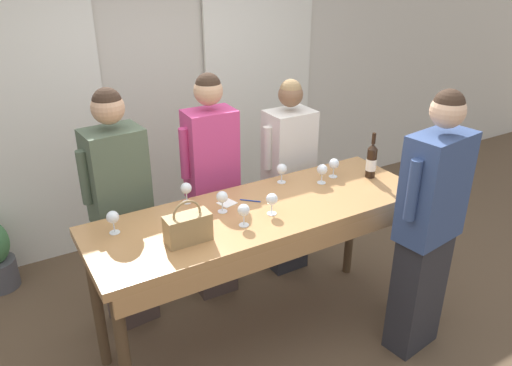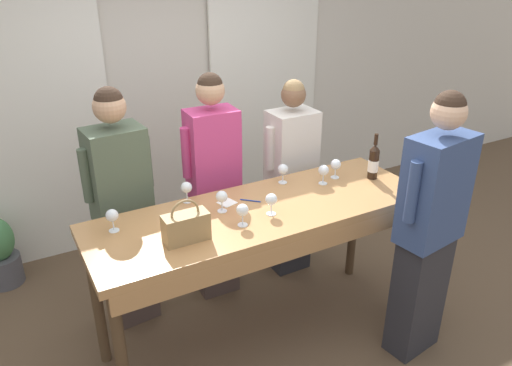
{
  "view_description": "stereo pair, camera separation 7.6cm",
  "coord_description": "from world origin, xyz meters",
  "px_view_note": "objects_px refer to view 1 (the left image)",
  "views": [
    {
      "loc": [
        -1.48,
        -2.44,
        2.56
      ],
      "look_at": [
        0.0,
        0.08,
        1.2
      ],
      "focal_mm": 35.0,
      "sensor_mm": 36.0,
      "label": 1
    },
    {
      "loc": [
        -1.41,
        -2.48,
        2.56
      ],
      "look_at": [
        0.0,
        0.08,
        1.2
      ],
      "focal_mm": 35.0,
      "sensor_mm": 36.0,
      "label": 2
    }
  ],
  "objects_px": {
    "wine_glass_front_left": "(409,173)",
    "wine_glass_center_right": "(322,170)",
    "guest_cream_sweater": "(288,178)",
    "wine_glass_back_mid": "(113,218)",
    "handbag": "(188,227)",
    "wine_glass_front_mid": "(282,169)",
    "wine_glass_back_right": "(222,197)",
    "host_pouring": "(428,228)",
    "wine_bottle": "(371,161)",
    "guest_olive_jacket": "(121,211)",
    "wine_glass_front_right": "(272,200)",
    "wine_glass_back_left": "(186,189)",
    "wine_glass_center_mid": "(244,211)",
    "guest_pink_top": "(212,187)",
    "tasting_bar": "(264,225)",
    "wine_glass_center_left": "(334,164)"
  },
  "relations": [
    {
      "from": "wine_bottle",
      "to": "wine_glass_center_mid",
      "type": "height_order",
      "value": "wine_bottle"
    },
    {
      "from": "wine_glass_front_mid",
      "to": "wine_glass_back_mid",
      "type": "height_order",
      "value": "same"
    },
    {
      "from": "tasting_bar",
      "to": "wine_glass_center_mid",
      "type": "xyz_separation_m",
      "value": [
        -0.21,
        -0.11,
        0.22
      ]
    },
    {
      "from": "wine_glass_front_left",
      "to": "guest_cream_sweater",
      "type": "distance_m",
      "value": 1.03
    },
    {
      "from": "wine_glass_front_right",
      "to": "wine_glass_back_mid",
      "type": "xyz_separation_m",
      "value": [
        -0.93,
        0.27,
        -0.0
      ]
    },
    {
      "from": "wine_glass_back_left",
      "to": "guest_cream_sweater",
      "type": "xyz_separation_m",
      "value": [
        1.04,
        0.33,
        -0.29
      ]
    },
    {
      "from": "wine_glass_front_left",
      "to": "guest_pink_top",
      "type": "relative_size",
      "value": 0.08
    },
    {
      "from": "wine_glass_center_right",
      "to": "wine_glass_center_left",
      "type": "bearing_deg",
      "value": 17.04
    },
    {
      "from": "wine_glass_center_left",
      "to": "guest_olive_jacket",
      "type": "distance_m",
      "value": 1.55
    },
    {
      "from": "wine_glass_front_mid",
      "to": "wine_glass_back_right",
      "type": "distance_m",
      "value": 0.6
    },
    {
      "from": "handbag",
      "to": "host_pouring",
      "type": "height_order",
      "value": "host_pouring"
    },
    {
      "from": "tasting_bar",
      "to": "handbag",
      "type": "height_order",
      "value": "handbag"
    },
    {
      "from": "guest_olive_jacket",
      "to": "host_pouring",
      "type": "relative_size",
      "value": 0.97
    },
    {
      "from": "wine_glass_front_right",
      "to": "guest_pink_top",
      "type": "height_order",
      "value": "guest_pink_top"
    },
    {
      "from": "wine_glass_front_right",
      "to": "wine_glass_center_right",
      "type": "height_order",
      "value": "same"
    },
    {
      "from": "wine_glass_center_left",
      "to": "wine_glass_back_mid",
      "type": "xyz_separation_m",
      "value": [
        -1.62,
        0.02,
        -0.0
      ]
    },
    {
      "from": "guest_pink_top",
      "to": "host_pouring",
      "type": "relative_size",
      "value": 0.97
    },
    {
      "from": "guest_olive_jacket",
      "to": "guest_pink_top",
      "type": "relative_size",
      "value": 0.99
    },
    {
      "from": "wine_glass_center_mid",
      "to": "guest_olive_jacket",
      "type": "height_order",
      "value": "guest_olive_jacket"
    },
    {
      "from": "handbag",
      "to": "guest_olive_jacket",
      "type": "height_order",
      "value": "guest_olive_jacket"
    },
    {
      "from": "guest_pink_top",
      "to": "wine_glass_front_left",
      "type": "bearing_deg",
      "value": -38.61
    },
    {
      "from": "guest_cream_sweater",
      "to": "wine_glass_center_left",
      "type": "bearing_deg",
      "value": -83.1
    },
    {
      "from": "wine_glass_center_mid",
      "to": "guest_pink_top",
      "type": "xyz_separation_m",
      "value": [
        0.17,
        0.79,
        -0.21
      ]
    },
    {
      "from": "wine_glass_back_right",
      "to": "host_pouring",
      "type": "height_order",
      "value": "host_pouring"
    },
    {
      "from": "wine_glass_back_left",
      "to": "guest_olive_jacket",
      "type": "relative_size",
      "value": 0.08
    },
    {
      "from": "wine_glass_front_mid",
      "to": "wine_glass_back_mid",
      "type": "distance_m",
      "value": 1.24
    },
    {
      "from": "wine_glass_back_left",
      "to": "wine_glass_back_mid",
      "type": "xyz_separation_m",
      "value": [
        -0.52,
        -0.15,
        0.0
      ]
    },
    {
      "from": "wine_glass_center_left",
      "to": "wine_glass_center_mid",
      "type": "xyz_separation_m",
      "value": [
        -0.92,
        -0.29,
        0.0
      ]
    },
    {
      "from": "wine_glass_center_left",
      "to": "guest_olive_jacket",
      "type": "height_order",
      "value": "guest_olive_jacket"
    },
    {
      "from": "tasting_bar",
      "to": "guest_cream_sweater",
      "type": "height_order",
      "value": "guest_cream_sweater"
    },
    {
      "from": "wine_bottle",
      "to": "guest_cream_sweater",
      "type": "bearing_deg",
      "value": 114.81
    },
    {
      "from": "wine_bottle",
      "to": "guest_olive_jacket",
      "type": "distance_m",
      "value": 1.82
    },
    {
      "from": "wine_glass_front_right",
      "to": "wine_glass_back_left",
      "type": "distance_m",
      "value": 0.58
    },
    {
      "from": "guest_cream_sweater",
      "to": "tasting_bar",
      "type": "bearing_deg",
      "value": -133.75
    },
    {
      "from": "wine_glass_back_mid",
      "to": "handbag",
      "type": "bearing_deg",
      "value": -42.14
    },
    {
      "from": "wine_glass_front_left",
      "to": "host_pouring",
      "type": "bearing_deg",
      "value": -116.55
    },
    {
      "from": "wine_bottle",
      "to": "guest_pink_top",
      "type": "height_order",
      "value": "guest_pink_top"
    },
    {
      "from": "wine_glass_front_mid",
      "to": "wine_glass_center_mid",
      "type": "bearing_deg",
      "value": -142.97
    },
    {
      "from": "wine_glass_back_right",
      "to": "guest_cream_sweater",
      "type": "distance_m",
      "value": 1.1
    },
    {
      "from": "wine_glass_center_right",
      "to": "guest_cream_sweater",
      "type": "distance_m",
      "value": 0.62
    },
    {
      "from": "host_pouring",
      "to": "wine_glass_front_left",
      "type": "bearing_deg",
      "value": 63.45
    },
    {
      "from": "guest_cream_sweater",
      "to": "handbag",
      "type": "bearing_deg",
      "value": -147.15
    },
    {
      "from": "wine_glass_front_left",
      "to": "wine_glass_center_right",
      "type": "bearing_deg",
      "value": 145.08
    },
    {
      "from": "wine_glass_center_left",
      "to": "wine_glass_center_right",
      "type": "distance_m",
      "value": 0.15
    },
    {
      "from": "wine_glass_front_mid",
      "to": "wine_glass_center_left",
      "type": "bearing_deg",
      "value": -16.15
    },
    {
      "from": "wine_glass_front_right",
      "to": "guest_cream_sweater",
      "type": "xyz_separation_m",
      "value": [
        0.63,
        0.75,
        -0.3
      ]
    },
    {
      "from": "wine_glass_back_right",
      "to": "tasting_bar",
      "type": "bearing_deg",
      "value": -24.69
    },
    {
      "from": "wine_glass_front_left",
      "to": "wine_glass_back_mid",
      "type": "distance_m",
      "value": 2.02
    },
    {
      "from": "wine_glass_center_right",
      "to": "guest_pink_top",
      "type": "height_order",
      "value": "guest_pink_top"
    },
    {
      "from": "wine_glass_front_mid",
      "to": "wine_glass_back_right",
      "type": "relative_size",
      "value": 1.0
    }
  ]
}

